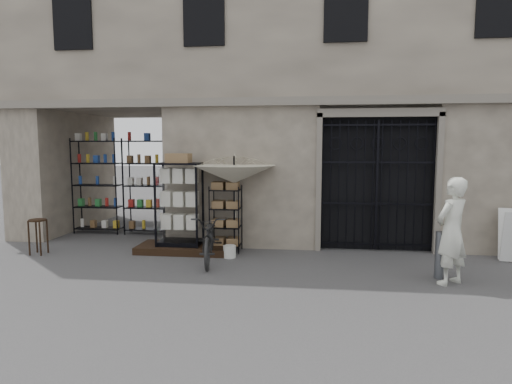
# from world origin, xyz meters

# --- Properties ---
(ground) EXTENTS (80.00, 80.00, 0.00)m
(ground) POSITION_xyz_m (0.00, 0.00, 0.00)
(ground) COLOR #242427
(ground) RESTS_ON ground
(main_building) EXTENTS (14.00, 4.00, 9.00)m
(main_building) POSITION_xyz_m (0.00, 4.00, 4.50)
(main_building) COLOR gray
(main_building) RESTS_ON ground
(shop_recess) EXTENTS (3.00, 1.70, 3.00)m
(shop_recess) POSITION_xyz_m (-4.50, 2.80, 1.50)
(shop_recess) COLOR black
(shop_recess) RESTS_ON ground
(shop_shelving) EXTENTS (2.70, 0.50, 2.50)m
(shop_shelving) POSITION_xyz_m (-4.55, 3.30, 1.25)
(shop_shelving) COLOR black
(shop_shelving) RESTS_ON ground
(iron_gate) EXTENTS (2.50, 0.21, 3.00)m
(iron_gate) POSITION_xyz_m (1.75, 2.28, 1.50)
(iron_gate) COLOR black
(iron_gate) RESTS_ON ground
(step_platform) EXTENTS (2.00, 0.90, 0.15)m
(step_platform) POSITION_xyz_m (-2.40, 1.55, 0.07)
(step_platform) COLOR black
(step_platform) RESTS_ON ground
(display_cabinet) EXTENTS (0.96, 0.67, 1.94)m
(display_cabinet) POSITION_xyz_m (-2.49, 1.55, 0.96)
(display_cabinet) COLOR black
(display_cabinet) RESTS_ON step_platform
(wire_rack) EXTENTS (0.67, 0.50, 1.45)m
(wire_rack) POSITION_xyz_m (-1.50, 1.70, 0.71)
(wire_rack) COLOR black
(wire_rack) RESTS_ON ground
(market_umbrella) EXTENTS (1.93, 1.95, 2.51)m
(market_umbrella) POSITION_xyz_m (-1.29, 1.60, 1.81)
(market_umbrella) COLOR black
(market_umbrella) RESTS_ON ground
(white_bucket) EXTENTS (0.34, 0.34, 0.25)m
(white_bucket) POSITION_xyz_m (-1.32, 1.18, 0.13)
(white_bucket) COLOR silver
(white_bucket) RESTS_ON ground
(bicycle) EXTENTS (0.77, 1.05, 1.84)m
(bicycle) POSITION_xyz_m (-1.64, 0.82, 0.00)
(bicycle) COLOR black
(bicycle) RESTS_ON ground
(wooden_stool) EXTENTS (0.44, 0.44, 0.76)m
(wooden_stool) POSITION_xyz_m (-5.42, 0.96, 0.40)
(wooden_stool) COLOR black
(wooden_stool) RESTS_ON ground
(steel_bollard) EXTENTS (0.18, 0.18, 0.83)m
(steel_bollard) POSITION_xyz_m (2.56, 0.25, 0.41)
(steel_bollard) COLOR slate
(steel_bollard) RESTS_ON ground
(shopkeeper) EXTENTS (1.62, 1.82, 0.43)m
(shopkeeper) POSITION_xyz_m (2.64, -0.04, 0.00)
(shopkeeper) COLOR silver
(shopkeeper) RESTS_ON ground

